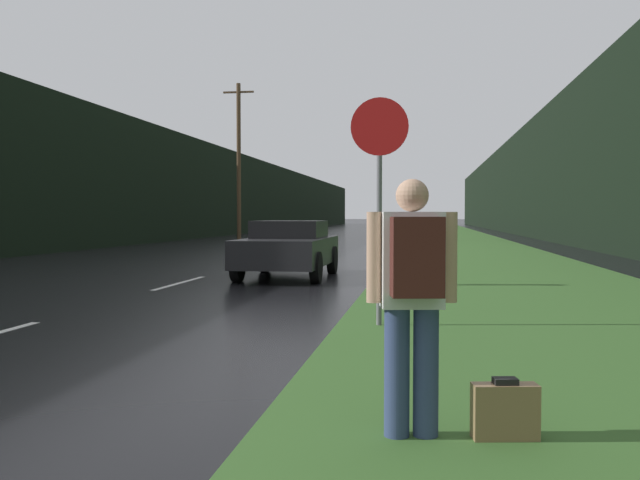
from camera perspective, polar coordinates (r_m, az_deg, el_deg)
grass_verge at (r=41.51m, az=11.39°, el=0.02°), size 6.00×240.00×0.02m
lane_stripe_c at (r=14.99m, az=-11.70°, el=-3.55°), size 0.12×3.00×0.01m
lane_stripe_d at (r=21.66m, az=-5.18°, el=-1.80°), size 0.12×3.00×0.01m
lane_stripe_e at (r=28.49m, az=-1.77°, el=-0.87°), size 0.12×3.00×0.01m
lane_stripe_f at (r=35.39m, az=0.32°, el=-0.30°), size 0.12×3.00×0.01m
treeline_far_side at (r=53.71m, az=-7.76°, el=3.88°), size 2.00×140.00×6.37m
treeline_near_side at (r=52.10m, az=17.56°, el=4.67°), size 2.00×140.00×7.85m
utility_pole_far at (r=39.60m, az=-6.86°, el=6.70°), size 1.80×0.24×9.08m
stop_sign at (r=8.90m, az=5.02°, el=4.81°), size 0.76×0.07×3.00m
hitchhiker_with_backpack at (r=4.40m, az=7.81°, el=-4.26°), size 0.58×0.46×1.69m
suitcase at (r=4.64m, az=15.31°, el=-13.80°), size 0.44×0.22×0.41m
car_passing_near at (r=16.04m, az=-2.67°, el=-0.65°), size 1.95×4.17×1.34m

